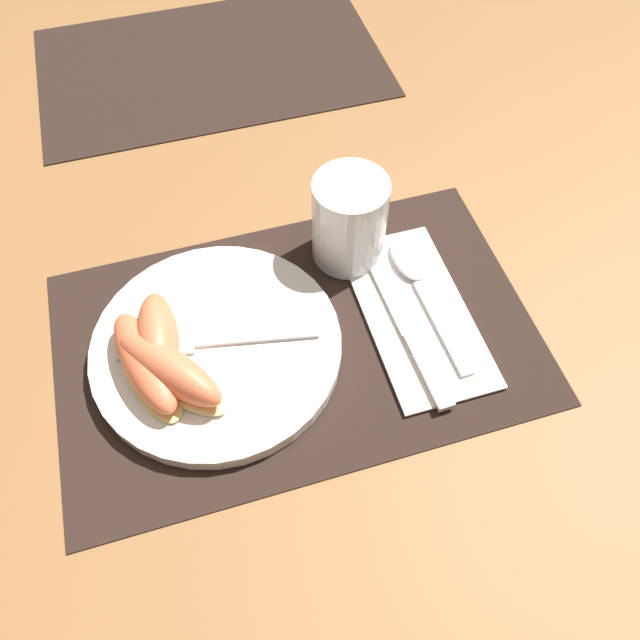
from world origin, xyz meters
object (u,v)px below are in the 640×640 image
Objects in this scene: plate at (217,347)px; knife at (405,322)px; citrus_wedge_0 at (159,339)px; spoon at (417,276)px; juice_glass at (349,224)px; fork at (203,341)px; citrus_wedge_1 at (146,363)px; citrus_wedge_2 at (169,371)px.

plate is 1.14× the size of knife.
citrus_wedge_0 is (-0.24, 0.03, 0.03)m from knife.
citrus_wedge_0 is at bearing -176.05° from spoon.
spoon is (0.03, 0.05, 0.00)m from knife.
plate is 0.06m from citrus_wedge_0.
knife is 0.06m from spoon.
plate is 2.42× the size of juice_glass.
spoon is 0.92× the size of fork.
knife is at bearing -7.88° from fork.
spoon is (0.06, -0.06, -0.04)m from juice_glass.
citrus_wedge_1 is at bearing -162.31° from fork.
juice_glass is 0.83× the size of citrus_wedge_2.
knife is at bearing -7.15° from plate.
spoon is at bearing 7.84° from citrus_wedge_1.
fork is 1.48× the size of citrus_wedge_1.
knife is 1.11× the size of fork.
plate is at bearing -173.28° from spoon.
juice_glass is 0.23m from citrus_wedge_0.
citrus_wedge_1 is 1.08× the size of citrus_wedge_2.
citrus_wedge_1 is 0.03m from citrus_wedge_2.
juice_glass is 0.47× the size of knife.
knife is at bearing -7.38° from citrus_wedge_0.
plate is 2.02× the size of citrus_wedge_2.
plate reaches higher than knife.
spoon is at bearing 56.78° from knife.
juice_glass is at bearing 27.60° from plate.
juice_glass is at bearing 23.30° from citrus_wedge_1.
plate is 1.37× the size of spoon.
plate is 0.19m from knife.
plate is 0.06m from citrus_wedge_2.
knife is 2.05× the size of citrus_wedge_0.
citrus_wedge_2 is at bearing -178.51° from knife.
spoon is 0.29m from citrus_wedge_1.
citrus_wedge_2 reaches higher than plate.
knife is 0.26m from citrus_wedge_1.
citrus_wedge_2 is at bearing -83.43° from citrus_wedge_0.
citrus_wedge_1 is at bearing 141.08° from citrus_wedge_2.
juice_glass is 0.12m from knife.
fork is at bearing 172.12° from knife.
fork is 1.86× the size of citrus_wedge_0.
plate is 2.34× the size of citrus_wedge_0.
citrus_wedge_1 is at bearing -168.45° from plate.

